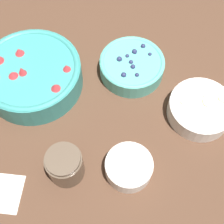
{
  "coord_description": "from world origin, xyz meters",
  "views": [
    {
      "loc": [
        0.04,
        0.33,
        0.72
      ],
      "look_at": [
        -0.0,
        -0.03,
        0.04
      ],
      "focal_mm": 50.0,
      "sensor_mm": 36.0,
      "label": 1
    }
  ],
  "objects_px": {
    "bowl_blueberries": "(132,65)",
    "bowl_strawberries": "(32,74)",
    "bowl_bananas": "(201,108)",
    "bowl_cream": "(129,166)",
    "jar_chocolate": "(65,165)"
  },
  "relations": [
    {
      "from": "bowl_strawberries",
      "to": "bowl_bananas",
      "type": "distance_m",
      "value": 0.45
    },
    {
      "from": "bowl_blueberries",
      "to": "jar_chocolate",
      "type": "xyz_separation_m",
      "value": [
        0.19,
        0.27,
        0.01
      ]
    },
    {
      "from": "bowl_blueberries",
      "to": "jar_chocolate",
      "type": "distance_m",
      "value": 0.33
    },
    {
      "from": "bowl_bananas",
      "to": "jar_chocolate",
      "type": "xyz_separation_m",
      "value": [
        0.35,
        0.12,
        0.01
      ]
    },
    {
      "from": "jar_chocolate",
      "to": "bowl_blueberries",
      "type": "bearing_deg",
      "value": -125.63
    },
    {
      "from": "bowl_blueberries",
      "to": "jar_chocolate",
      "type": "relative_size",
      "value": 2.0
    },
    {
      "from": "bowl_bananas",
      "to": "jar_chocolate",
      "type": "height_order",
      "value": "jar_chocolate"
    },
    {
      "from": "bowl_blueberries",
      "to": "bowl_bananas",
      "type": "height_order",
      "value": "bowl_blueberries"
    },
    {
      "from": "bowl_bananas",
      "to": "bowl_cream",
      "type": "height_order",
      "value": "bowl_cream"
    },
    {
      "from": "bowl_blueberries",
      "to": "bowl_cream",
      "type": "bearing_deg",
      "value": 80.38
    },
    {
      "from": "bowl_strawberries",
      "to": "bowl_blueberries",
      "type": "height_order",
      "value": "bowl_strawberries"
    },
    {
      "from": "bowl_strawberries",
      "to": "jar_chocolate",
      "type": "distance_m",
      "value": 0.27
    },
    {
      "from": "bowl_bananas",
      "to": "bowl_cream",
      "type": "bearing_deg",
      "value": 33.0
    },
    {
      "from": "bowl_blueberries",
      "to": "bowl_strawberries",
      "type": "bearing_deg",
      "value": 1.95
    },
    {
      "from": "bowl_bananas",
      "to": "bowl_blueberries",
      "type": "bearing_deg",
      "value": -44.85
    }
  ]
}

